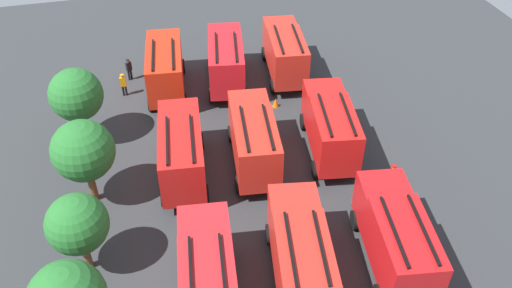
{
  "coord_description": "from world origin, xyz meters",
  "views": [
    {
      "loc": [
        -24.91,
        6.34,
        22.41
      ],
      "look_at": [
        0.0,
        0.0,
        1.4
      ],
      "focal_mm": 37.35,
      "sensor_mm": 36.0,
      "label": 1
    }
  ],
  "objects_px": {
    "firefighter_0": "(129,68)",
    "traffic_cone_1": "(276,102)",
    "fire_truck_1": "(330,125)",
    "fire_truck_3": "(300,252)",
    "fire_truck_5": "(226,60)",
    "fire_truck_8": "(165,67)",
    "firefighter_4": "(392,176)",
    "traffic_cone_0": "(402,195)",
    "firefighter_3": "(272,28)",
    "tree_2": "(83,151)",
    "fire_truck_0": "(396,236)",
    "fire_truck_6": "(208,278)",
    "fire_truck_2": "(285,51)",
    "tree_1": "(77,224)",
    "firefighter_2": "(123,84)",
    "fire_truck_4": "(254,138)",
    "tree_3": "(76,95)",
    "fire_truck_7": "(181,150)"
  },
  "relations": [
    {
      "from": "tree_3",
      "to": "fire_truck_1",
      "type": "bearing_deg",
      "value": -109.0
    },
    {
      "from": "fire_truck_3",
      "to": "tree_3",
      "type": "relative_size",
      "value": 1.42
    },
    {
      "from": "firefighter_0",
      "to": "traffic_cone_1",
      "type": "bearing_deg",
      "value": 29.26
    },
    {
      "from": "fire_truck_0",
      "to": "firefighter_2",
      "type": "distance_m",
      "value": 22.94
    },
    {
      "from": "fire_truck_2",
      "to": "fire_truck_6",
      "type": "distance_m",
      "value": 21.4
    },
    {
      "from": "fire_truck_3",
      "to": "tree_2",
      "type": "bearing_deg",
      "value": 58.9
    },
    {
      "from": "fire_truck_4",
      "to": "firefighter_3",
      "type": "relative_size",
      "value": 4.21
    },
    {
      "from": "firefighter_0",
      "to": "traffic_cone_0",
      "type": "height_order",
      "value": "firefighter_0"
    },
    {
      "from": "fire_truck_2",
      "to": "fire_truck_5",
      "type": "bearing_deg",
      "value": 98.48
    },
    {
      "from": "fire_truck_2",
      "to": "firefighter_4",
      "type": "distance_m",
      "value": 14.15
    },
    {
      "from": "fire_truck_7",
      "to": "fire_truck_1",
      "type": "bearing_deg",
      "value": -83.38
    },
    {
      "from": "fire_truck_5",
      "to": "firefighter_4",
      "type": "distance_m",
      "value": 15.56
    },
    {
      "from": "traffic_cone_0",
      "to": "firefighter_3",
      "type": "bearing_deg",
      "value": 5.6
    },
    {
      "from": "firefighter_0",
      "to": "firefighter_3",
      "type": "relative_size",
      "value": 1.0
    },
    {
      "from": "fire_truck_3",
      "to": "fire_truck_8",
      "type": "bearing_deg",
      "value": 22.54
    },
    {
      "from": "firefighter_0",
      "to": "firefighter_3",
      "type": "distance_m",
      "value": 13.06
    },
    {
      "from": "firefighter_4",
      "to": "traffic_cone_0",
      "type": "distance_m",
      "value": 1.25
    },
    {
      "from": "fire_truck_4",
      "to": "traffic_cone_1",
      "type": "distance_m",
      "value": 6.84
    },
    {
      "from": "tree_2",
      "to": "traffic_cone_0",
      "type": "distance_m",
      "value": 18.36
    },
    {
      "from": "fire_truck_1",
      "to": "firefighter_3",
      "type": "height_order",
      "value": "fire_truck_1"
    },
    {
      "from": "firefighter_2",
      "to": "fire_truck_3",
      "type": "bearing_deg",
      "value": -153.37
    },
    {
      "from": "fire_truck_7",
      "to": "traffic_cone_0",
      "type": "bearing_deg",
      "value": -106.68
    },
    {
      "from": "fire_truck_2",
      "to": "tree_1",
      "type": "xyz_separation_m",
      "value": [
        -15.36,
        15.07,
        1.05
      ]
    },
    {
      "from": "fire_truck_3",
      "to": "firefighter_4",
      "type": "height_order",
      "value": "fire_truck_3"
    },
    {
      "from": "firefighter_4",
      "to": "traffic_cone_0",
      "type": "xyz_separation_m",
      "value": [
        -0.98,
        -0.27,
        -0.72
      ]
    },
    {
      "from": "fire_truck_2",
      "to": "fire_truck_6",
      "type": "height_order",
      "value": "same"
    },
    {
      "from": "fire_truck_6",
      "to": "traffic_cone_0",
      "type": "xyz_separation_m",
      "value": [
        4.34,
        -12.24,
        -1.83
      ]
    },
    {
      "from": "fire_truck_7",
      "to": "firefighter_3",
      "type": "height_order",
      "value": "fire_truck_7"
    },
    {
      "from": "fire_truck_8",
      "to": "firefighter_0",
      "type": "distance_m",
      "value": 3.76
    },
    {
      "from": "fire_truck_0",
      "to": "fire_truck_8",
      "type": "distance_m",
      "value": 21.11
    },
    {
      "from": "firefighter_3",
      "to": "tree_3",
      "type": "xyz_separation_m",
      "value": [
        -10.63,
        15.86,
        2.56
      ]
    },
    {
      "from": "fire_truck_8",
      "to": "traffic_cone_0",
      "type": "bearing_deg",
      "value": -134.77
    },
    {
      "from": "fire_truck_3",
      "to": "firefighter_2",
      "type": "xyz_separation_m",
      "value": [
        19.12,
        7.45,
        -1.14
      ]
    },
    {
      "from": "fire_truck_3",
      "to": "fire_truck_7",
      "type": "xyz_separation_m",
      "value": [
        9.11,
        4.47,
        0.0
      ]
    },
    {
      "from": "fire_truck_5",
      "to": "fire_truck_8",
      "type": "distance_m",
      "value": 4.53
    },
    {
      "from": "firefighter_3",
      "to": "traffic_cone_0",
      "type": "distance_m",
      "value": 21.17
    },
    {
      "from": "fire_truck_6",
      "to": "firefighter_0",
      "type": "bearing_deg",
      "value": 12.95
    },
    {
      "from": "fire_truck_8",
      "to": "tree_3",
      "type": "distance_m",
      "value": 7.56
    },
    {
      "from": "fire_truck_3",
      "to": "fire_truck_8",
      "type": "xyz_separation_m",
      "value": [
        18.82,
        4.29,
        0.0
      ]
    },
    {
      "from": "tree_1",
      "to": "traffic_cone_1",
      "type": "bearing_deg",
      "value": -49.23
    },
    {
      "from": "fire_truck_4",
      "to": "firefighter_0",
      "type": "height_order",
      "value": "fire_truck_4"
    },
    {
      "from": "fire_truck_5",
      "to": "firefighter_0",
      "type": "xyz_separation_m",
      "value": [
        2.5,
        7.15,
        -1.16
      ]
    },
    {
      "from": "fire_truck_6",
      "to": "firefighter_4",
      "type": "distance_m",
      "value": 13.15
    },
    {
      "from": "tree_3",
      "to": "traffic_cone_1",
      "type": "xyz_separation_m",
      "value": [
        0.51,
        -13.33,
        -3.2
      ]
    },
    {
      "from": "fire_truck_1",
      "to": "fire_truck_3",
      "type": "bearing_deg",
      "value": 161.07
    },
    {
      "from": "fire_truck_8",
      "to": "tree_1",
      "type": "height_order",
      "value": "tree_1"
    },
    {
      "from": "fire_truck_1",
      "to": "fire_truck_3",
      "type": "height_order",
      "value": "same"
    },
    {
      "from": "firefighter_3",
      "to": "firefighter_4",
      "type": "bearing_deg",
      "value": -93.75
    },
    {
      "from": "firefighter_4",
      "to": "firefighter_0",
      "type": "bearing_deg",
      "value": -32.82
    },
    {
      "from": "fire_truck_1",
      "to": "tree_1",
      "type": "bearing_deg",
      "value": 120.01
    }
  ]
}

